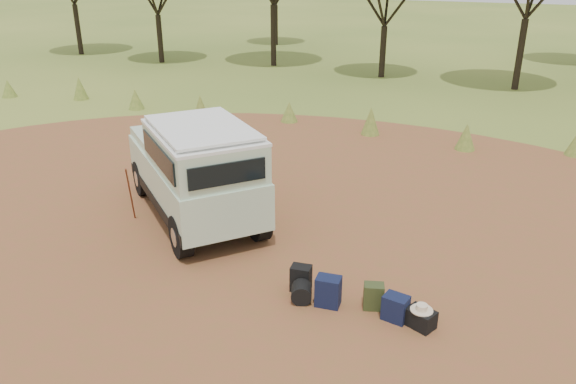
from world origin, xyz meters
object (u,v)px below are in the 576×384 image
at_px(hard_case, 421,319).
at_px(backpack_navy, 328,291).
at_px(walking_staff, 131,194).
at_px(safari_vehicle, 195,171).
at_px(duffel_navy, 396,308).
at_px(backpack_olive, 374,297).
at_px(backpack_black, 301,278).

bearing_deg(hard_case, backpack_navy, -156.20).
xyz_separation_m(walking_staff, hard_case, (6.38, -1.30, -0.52)).
bearing_deg(safari_vehicle, hard_case, 19.52).
bearing_deg(duffel_navy, walking_staff, 179.12).
height_order(backpack_navy, backpack_olive, backpack_navy).
distance_m(safari_vehicle, walking_staff, 1.45).
xyz_separation_m(safari_vehicle, walking_staff, (-1.13, -0.80, -0.42)).
relative_size(walking_staff, backpack_black, 3.04).
distance_m(safari_vehicle, hard_case, 5.73).
xyz_separation_m(safari_vehicle, backpack_olive, (4.45, -1.90, -0.86)).
relative_size(backpack_olive, hard_case, 1.05).
bearing_deg(walking_staff, backpack_navy, -46.00).
xyz_separation_m(backpack_navy, backpack_olive, (0.71, 0.20, -0.04)).
height_order(backpack_black, duffel_navy, backpack_black).
bearing_deg(hard_case, safari_vehicle, -177.92).
height_order(walking_staff, backpack_navy, walking_staff).
relative_size(backpack_black, backpack_navy, 0.89).
distance_m(backpack_navy, hard_case, 1.51).
distance_m(backpack_navy, backpack_olive, 0.74).
xyz_separation_m(safari_vehicle, backpack_black, (3.16, -1.85, -0.85)).
height_order(backpack_black, hard_case, backpack_black).
height_order(safari_vehicle, walking_staff, safari_vehicle).
bearing_deg(duffel_navy, backpack_black, -176.12).
distance_m(safari_vehicle, duffel_navy, 5.34).
height_order(safari_vehicle, backpack_navy, safari_vehicle).
bearing_deg(walking_staff, backpack_black, -44.84).
distance_m(walking_staff, backpack_olive, 5.70).
xyz_separation_m(safari_vehicle, duffel_navy, (4.85, -2.06, -0.87)).
distance_m(safari_vehicle, backpack_navy, 4.37).
bearing_deg(backpack_navy, duffel_navy, -3.73).
relative_size(backpack_navy, backpack_olive, 1.17).
relative_size(backpack_navy, hard_case, 1.22).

